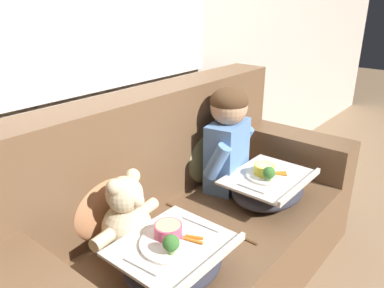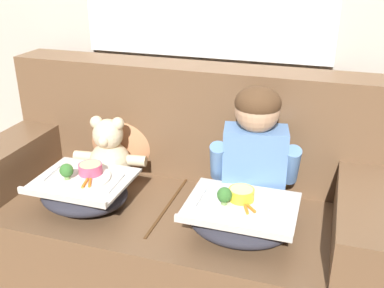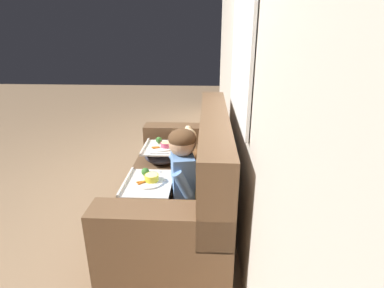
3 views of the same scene
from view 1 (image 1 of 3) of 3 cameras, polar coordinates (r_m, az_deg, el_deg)
ground_plane at (r=2.04m, az=0.90°, el=-20.85°), size 14.00×14.00×0.00m
wall_back_with_window at (r=1.88m, az=-12.38°, el=19.00°), size 8.00×0.08×2.60m
couch at (r=1.87m, az=-0.91°, el=-12.01°), size 1.86×0.85×0.97m
throw_pillow_behind_child at (r=2.09m, az=2.02°, el=-0.53°), size 0.40×0.19×0.41m
throw_pillow_behind_teddy at (r=1.63m, az=-13.52°, el=-7.82°), size 0.37×0.18×0.39m
child_figure at (r=1.96m, az=5.51°, el=1.48°), size 0.41×0.22×0.55m
teddy_bear at (r=1.55m, az=-9.84°, el=-11.11°), size 0.37×0.26×0.34m
lap_tray_child at (r=1.94m, az=11.49°, el=-6.49°), size 0.44×0.35×0.22m
lap_tray_teddy at (r=1.44m, az=-2.83°, el=-16.98°), size 0.41×0.35×0.22m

